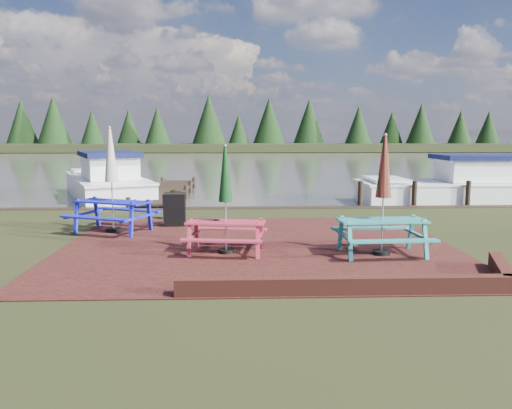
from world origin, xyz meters
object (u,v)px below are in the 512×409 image
Objects in this scene: chalkboard at (175,210)px; boat_near at (465,188)px; picnic_table_blue at (112,196)px; boat_jetty at (107,184)px; jetty at (168,191)px; person at (174,190)px; picnic_table_red at (226,216)px; picnic_table_teal at (383,214)px.

chalkboard is 12.12m from boat_near.
picnic_table_blue is 0.34× the size of boat_jetty.
boat_jetty reaches higher than jetty.
jetty is 1.11× the size of boat_jetty.
person is (1.08, -6.53, 0.79)m from jetty.
chalkboard is 0.11× the size of jetty.
picnic_table_red is 4.74m from person.
picnic_table_blue is 1.76m from chalkboard.
picnic_table_teal is 0.29× the size of jetty.
boat_jetty reaches higher than chalkboard.
picnic_table_blue is at bearing -97.79° from boat_jetty.
picnic_table_teal is 10.76m from boat_near.
boat_near reaches higher than jetty.
picnic_table_red reaches higher than chalkboard.
chalkboard reaches higher than jetty.
boat_jetty reaches higher than boat_near.
boat_jetty is 14.80m from boat_near.
boat_jetty reaches higher than person.
picnic_table_red is 12.73m from boat_near.
boat_near is at bearing 51.13° from picnic_table_red.
jetty is 5.01× the size of person.
person is at bearing -80.61° from jetty.
jetty is (0.30, 8.44, -0.85)m from picnic_table_blue.
person is at bearing 118.85° from picnic_table_red.
boat_near is at bearing 53.68° from picnic_table_teal.
picnic_table_teal is 6.01m from chalkboard.
picnic_table_red is at bearing 133.02° from boat_near.
picnic_table_blue is 1.53× the size of person.
boat_near is (14.64, -2.12, -0.03)m from boat_jetty.
boat_near is at bearing 49.56° from picnic_table_blue.
picnic_table_red is at bearing 172.35° from picnic_table_teal.
person is at bearing 95.31° from chalkboard.
chalkboard is at bearing 100.89° from person.
picnic_table_teal is 0.94× the size of picnic_table_blue.
picnic_table_blue is at bearing -92.03° from jetty.
boat_near is 11.78m from person.
chalkboard is 8.51m from boat_jetty.
chalkboard is 0.12× the size of boat_jetty.
picnic_table_teal reaches higher than boat_near.
picnic_table_red reaches higher than boat_near.
picnic_table_teal reaches higher than chalkboard.
picnic_table_teal is 0.32× the size of boat_near.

